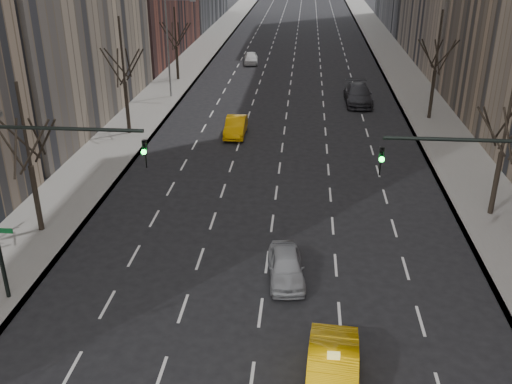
# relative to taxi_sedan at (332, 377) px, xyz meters

# --- Properties ---
(sidewalk_left) EXTENTS (4.50, 320.00, 0.15)m
(sidewalk_left) POSITION_rel_taxi_sedan_xyz_m (-15.00, 62.44, -0.73)
(sidewalk_left) COLOR slate
(sidewalk_left) RESTS_ON ground
(sidewalk_right) EXTENTS (4.50, 320.00, 0.15)m
(sidewalk_right) POSITION_rel_taxi_sedan_xyz_m (9.50, 62.44, -0.73)
(sidewalk_right) COLOR slate
(sidewalk_right) RESTS_ON ground
(tree_lw_b) EXTENTS (3.36, 3.50, 7.82)m
(tree_lw_b) POSITION_rel_taxi_sedan_xyz_m (-14.75, 10.44, 2.91)
(tree_lw_b) COLOR black
(tree_lw_b) RESTS_ON ground
(tree_lw_c) EXTENTS (3.36, 3.50, 8.74)m
(tree_lw_c) POSITION_rel_taxi_sedan_xyz_m (-14.75, 26.44, 3.23)
(tree_lw_c) COLOR black
(tree_lw_c) RESTS_ON ground
(tree_lw_d) EXTENTS (3.36, 3.50, 7.36)m
(tree_lw_d) POSITION_rel_taxi_sedan_xyz_m (-14.75, 44.44, 2.76)
(tree_lw_d) COLOR black
(tree_lw_d) RESTS_ON ground
(tree_rw_b) EXTENTS (3.36, 3.50, 7.82)m
(tree_rw_b) POSITION_rel_taxi_sedan_xyz_m (9.25, 14.44, 2.91)
(tree_rw_b) COLOR black
(tree_rw_b) RESTS_ON ground
(tree_rw_c) EXTENTS (3.36, 3.50, 8.74)m
(tree_rw_c) POSITION_rel_taxi_sedan_xyz_m (9.25, 32.44, 3.23)
(tree_rw_c) COLOR black
(tree_rw_c) RESTS_ON ground
(traffic_mast_left) EXTENTS (6.69, 0.39, 8.00)m
(traffic_mast_left) POSITION_rel_taxi_sedan_xyz_m (-11.85, 4.43, 4.68)
(traffic_mast_left) COLOR black
(traffic_mast_left) RESTS_ON ground
(traffic_mast_right) EXTENTS (6.69, 0.39, 8.00)m
(traffic_mast_right) POSITION_rel_taxi_sedan_xyz_m (6.36, 4.43, 4.68)
(traffic_mast_right) COLOR black
(traffic_mast_right) RESTS_ON ground
(streetlight_far) EXTENTS (2.83, 0.22, 9.00)m
(streetlight_far) POSITION_rel_taxi_sedan_xyz_m (-13.59, 37.44, 4.81)
(streetlight_far) COLOR slate
(streetlight_far) RESTS_ON ground
(taxi_sedan) EXTENTS (2.02, 4.99, 1.61)m
(taxi_sedan) POSITION_rel_taxi_sedan_xyz_m (0.00, 0.00, 0.00)
(taxi_sedan) COLOR #F9B605
(taxi_sedan) RESTS_ON ground
(silver_sedan_ahead) EXTENTS (1.99, 4.03, 1.32)m
(silver_sedan_ahead) POSITION_rel_taxi_sedan_xyz_m (-1.81, 7.05, -0.14)
(silver_sedan_ahead) COLOR #94969B
(silver_sedan_ahead) RESTS_ON ground
(far_taxi) EXTENTS (1.54, 4.33, 1.42)m
(far_taxi) POSITION_rel_taxi_sedan_xyz_m (-6.46, 26.95, -0.09)
(far_taxi) COLOR #E79E04
(far_taxi) RESTS_ON ground
(far_suv_grey) EXTENTS (2.50, 5.88, 1.69)m
(far_suv_grey) POSITION_rel_taxi_sedan_xyz_m (3.64, 36.87, 0.04)
(far_suv_grey) COLOR #2D2D32
(far_suv_grey) RESTS_ON ground
(far_car_white) EXTENTS (1.93, 4.12, 1.36)m
(far_car_white) POSITION_rel_taxi_sedan_xyz_m (-7.81, 53.58, -0.12)
(far_car_white) COLOR silver
(far_car_white) RESTS_ON ground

